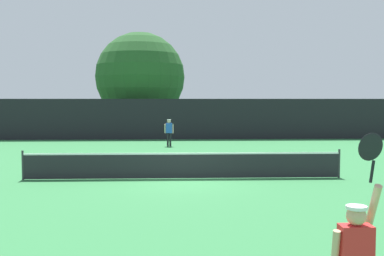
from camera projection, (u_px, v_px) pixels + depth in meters
ground_plane at (183, 179)px, 16.78m from camera, size 120.00×120.00×0.00m
tennis_net at (183, 165)px, 16.75m from camera, size 11.72×0.08×1.07m
perimeter_fence at (178, 119)px, 33.53m from camera, size 38.91×0.12×2.99m
player_serving at (356, 253)px, 5.36m from camera, size 0.68×0.39×2.51m
player_receiving at (169, 130)px, 28.54m from camera, size 0.57×0.25×1.68m
tennis_ball at (122, 171)px, 18.46m from camera, size 0.07×0.07×0.07m
large_tree at (140, 77)px, 38.08m from camera, size 7.43×7.43×8.55m
parked_car_near at (92, 125)px, 39.40m from camera, size 2.46×4.42×1.69m
parked_car_mid at (138, 124)px, 40.06m from camera, size 2.29×4.36×1.69m
parked_car_far at (198, 125)px, 38.90m from camera, size 2.01×4.25×1.69m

